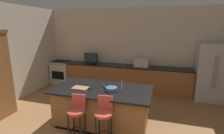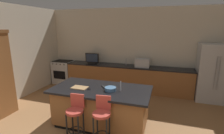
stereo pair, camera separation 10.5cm
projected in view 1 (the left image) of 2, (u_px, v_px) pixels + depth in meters
wall_back at (130, 49)px, 6.27m from camera, size 6.79×0.12×2.90m
wall_left at (6, 55)px, 4.91m from camera, size 0.12×5.21×2.90m
counter_back at (126, 78)px, 6.17m from camera, size 4.48×0.62×0.89m
kitchen_island at (102, 107)px, 3.92m from camera, size 2.21×1.12×0.90m
refrigerator at (211, 72)px, 5.26m from camera, size 0.91×0.79×1.76m
range_oven at (62, 72)px, 6.89m from camera, size 0.76×0.63×0.91m
microwave at (142, 63)px, 5.89m from camera, size 0.48×0.36×0.28m
tv_monitor at (91, 59)px, 6.34m from camera, size 0.52×0.16×0.39m
sink_faucet_back at (125, 62)px, 6.15m from camera, size 0.02×0.02×0.24m
sink_faucet_island at (122, 86)px, 3.67m from camera, size 0.02×0.02×0.22m
bar_stool_left at (77, 115)px, 3.35m from camera, size 0.34×0.35×0.95m
bar_stool_right at (104, 118)px, 3.19m from camera, size 0.34×0.35×0.99m
fruit_bowl at (112, 89)px, 3.69m from camera, size 0.25×0.25×0.08m
cell_phone at (90, 89)px, 3.79m from camera, size 0.13×0.17×0.01m
tv_remote at (104, 87)px, 3.89m from camera, size 0.15×0.16×0.02m
cutting_board at (80, 88)px, 3.83m from camera, size 0.36×0.24×0.02m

